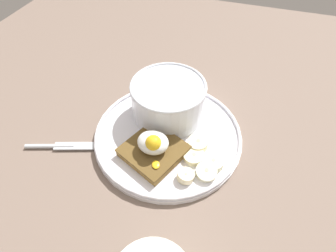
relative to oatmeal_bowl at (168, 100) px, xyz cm
name	(u,v)px	position (x,y,z in cm)	size (l,w,h in cm)	color
ground_plane	(168,140)	(1.49, -4.82, -5.57)	(120.00, 120.00, 2.00)	#756255
plate	(168,134)	(1.49, -4.82, -3.77)	(26.35, 26.35, 1.60)	white
oatmeal_bowl	(168,100)	(0.00, 0.00, 0.00)	(13.55, 13.55, 7.10)	white
toast_slice	(154,150)	(0.58, -9.78, -2.70)	(11.87, 11.87, 1.57)	brown
poached_egg	(153,143)	(0.66, -9.95, -0.35)	(5.13, 6.21, 3.69)	white
banana_slice_front	(198,143)	(7.23, -5.93, -2.80)	(4.87, 4.89, 1.67)	#F2E7B5
banana_slice_left	(194,156)	(7.17, -8.57, -3.01)	(4.97, 4.97, 1.18)	#F5EDBE
banana_slice_back	(186,176)	(6.91, -12.67, -2.88)	(3.66, 3.72, 1.55)	beige
banana_slice_right	(206,172)	(9.80, -11.00, -2.86)	(3.80, 3.92, 1.71)	#EDE7C2
banana_slice_inner	(213,162)	(10.44, -8.80, -2.94)	(3.81, 3.78, 1.32)	#F3F1BF
knife	(59,146)	(-15.94, -13.01, -4.17)	(11.84, 4.94, 0.80)	silver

